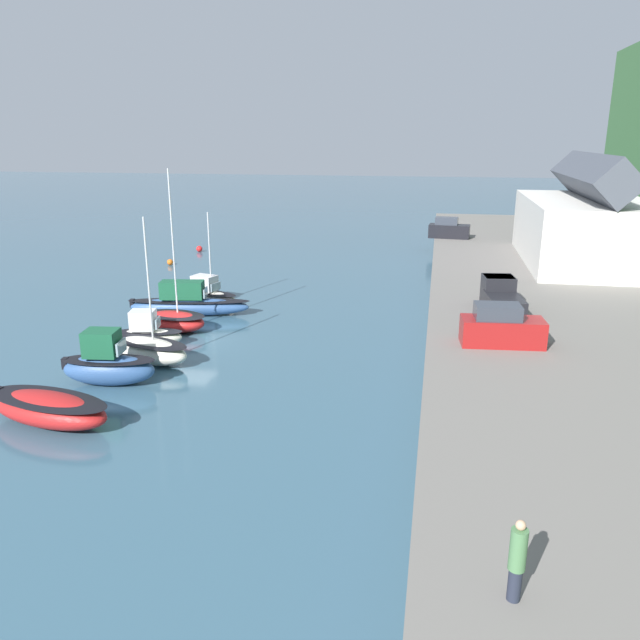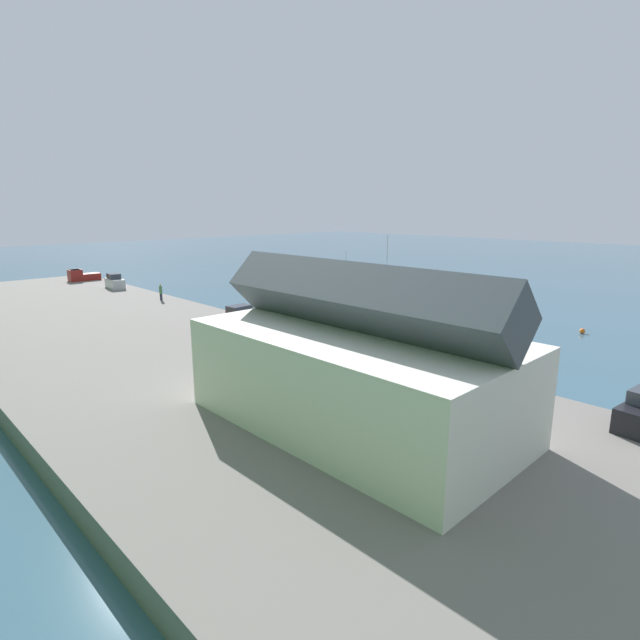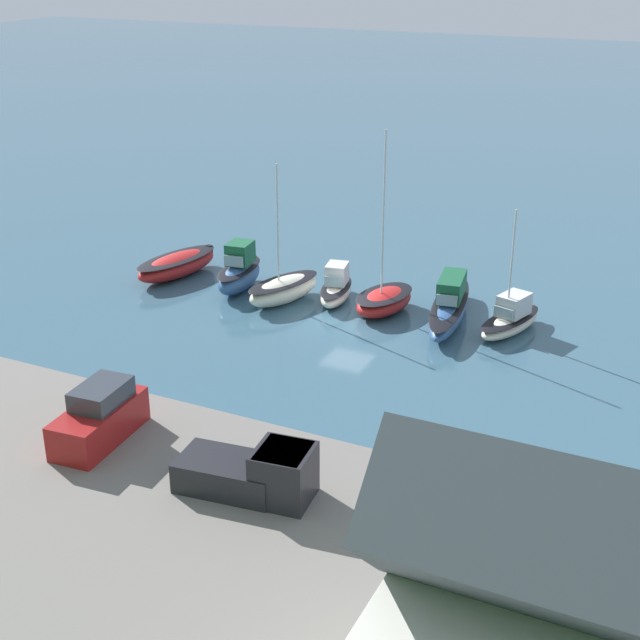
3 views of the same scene
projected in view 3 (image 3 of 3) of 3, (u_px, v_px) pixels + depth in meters
name	position (u px, v px, depth m)	size (l,w,h in m)	color
ground_plane	(348.00, 319.00, 48.48)	(320.00, 320.00, 0.00)	#385B70
moored_boat_0	(511.00, 319.00, 46.53)	(3.02, 5.23, 6.75)	white
moored_boat_1	(450.00, 305.00, 47.95)	(3.08, 8.64, 2.41)	#33568E
moored_boat_2	(384.00, 300.00, 49.03)	(3.15, 4.69, 10.14)	red
moored_boat_3	(336.00, 288.00, 50.54)	(2.36, 4.34, 2.19)	white
moored_boat_4	(284.00, 289.00, 50.47)	(3.40, 5.48, 8.03)	white
moored_boat_5	(239.00, 273.00, 52.17)	(2.40, 4.91, 2.84)	#33568E
moored_boat_6	(177.00, 265.00, 54.36)	(3.51, 6.48, 1.38)	red
parked_car_2	(100.00, 417.00, 33.44)	(2.14, 4.33, 2.16)	maroon
pickup_truck_1	(257.00, 473.00, 30.13)	(4.92, 2.49, 1.90)	black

